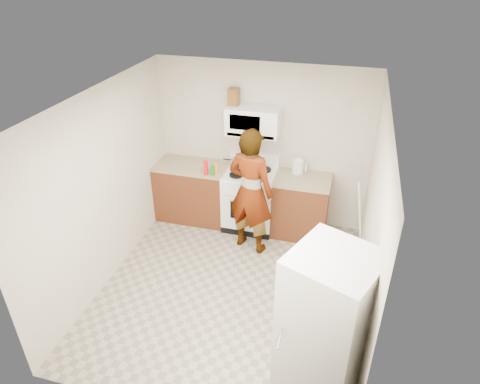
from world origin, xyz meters
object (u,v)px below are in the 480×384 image
(microwave, at_px, (253,121))
(fridge, at_px, (326,332))
(kettle, at_px, (298,166))
(gas_range, at_px, (250,198))
(person, at_px, (251,192))
(saucepan, at_px, (238,163))

(microwave, height_order, fridge, microwave)
(fridge, height_order, kettle, fridge)
(microwave, xyz_separation_m, fridge, (1.37, -2.82, -0.85))
(gas_range, xyz_separation_m, microwave, (0.00, 0.13, 1.21))
(fridge, bearing_deg, person, 143.04)
(saucepan, bearing_deg, kettle, 4.88)
(microwave, relative_size, fridge, 0.45)
(gas_range, height_order, kettle, kettle)
(microwave, relative_size, kettle, 3.67)
(gas_range, xyz_separation_m, person, (0.14, -0.55, 0.44))
(person, bearing_deg, gas_range, -59.93)
(person, bearing_deg, kettle, -110.45)
(saucepan, bearing_deg, person, -61.54)
(fridge, xyz_separation_m, saucepan, (-1.59, 2.80, 0.16))
(gas_range, xyz_separation_m, kettle, (0.68, 0.18, 0.55))
(person, distance_m, fridge, 2.48)
(fridge, relative_size, saucepan, 7.84)
(gas_range, height_order, fridge, fridge)
(kettle, bearing_deg, gas_range, 173.66)
(gas_range, distance_m, fridge, 3.05)
(gas_range, bearing_deg, saucepan, 153.88)
(microwave, height_order, kettle, microwave)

